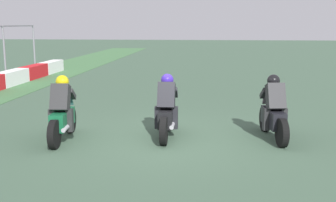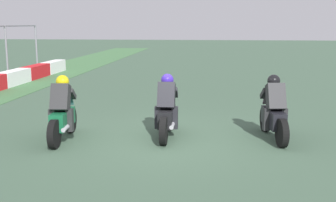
# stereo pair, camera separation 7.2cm
# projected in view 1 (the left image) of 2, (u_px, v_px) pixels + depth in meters

# --- Properties ---
(ground_plane) EXTENTS (120.00, 120.00, 0.00)m
(ground_plane) POSITION_uv_depth(u_px,v_px,m) (168.00, 140.00, 9.80)
(ground_plane) COLOR #3B5441
(rider_lane_a) EXTENTS (2.04, 0.59, 1.51)m
(rider_lane_a) POSITION_uv_depth(u_px,v_px,m) (274.00, 113.00, 9.80)
(rider_lane_a) COLOR black
(rider_lane_a) RESTS_ON ground_plane
(rider_lane_b) EXTENTS (2.04, 0.54, 1.51)m
(rider_lane_b) POSITION_uv_depth(u_px,v_px,m) (167.00, 111.00, 9.95)
(rider_lane_b) COLOR black
(rider_lane_b) RESTS_ON ground_plane
(rider_lane_c) EXTENTS (2.04, 0.55, 1.51)m
(rider_lane_c) POSITION_uv_depth(u_px,v_px,m) (62.00, 114.00, 9.67)
(rider_lane_c) COLOR black
(rider_lane_c) RESTS_ON ground_plane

